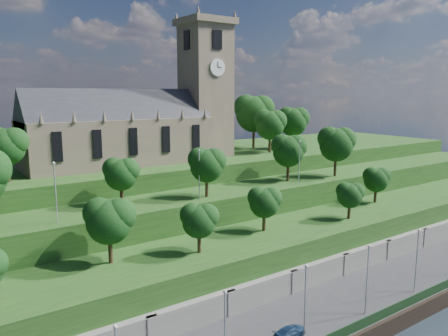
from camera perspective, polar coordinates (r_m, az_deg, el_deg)
promenade at (r=53.20m, az=9.09°, el=-20.11°), size 160.00×12.00×2.00m
retaining_wall at (r=56.38m, az=4.74°, el=-16.45°), size 160.00×2.10×5.00m
embankment_lower at (r=60.07m, az=0.99°, el=-13.13°), size 160.00×12.00×8.00m
embankment_upper at (r=68.00m, az=-4.52°, el=-8.56°), size 160.00×10.00×12.00m
hilltop at (r=85.69m, az=-11.70°, el=-3.81°), size 160.00×32.00×15.00m
church at (r=80.12m, az=-10.41°, el=6.18°), size 38.60×12.35×27.60m
trees_lower at (r=57.56m, az=0.69°, el=-5.20°), size 67.05×8.58×7.76m
trees_upper at (r=65.93m, az=-1.95°, el=1.52°), size 65.21×8.33×9.61m
trees_hilltop at (r=81.00m, az=-8.81°, el=5.95°), size 78.18×16.63×11.99m
lamp_posts_promenade at (r=47.03m, az=10.55°, el=-16.34°), size 60.36×0.36×8.43m
lamp_posts_upper at (r=62.94m, az=-3.26°, el=-0.34°), size 40.36×0.36×7.46m
car_right at (r=49.54m, az=8.59°, el=-20.41°), size 4.18×2.04×1.17m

